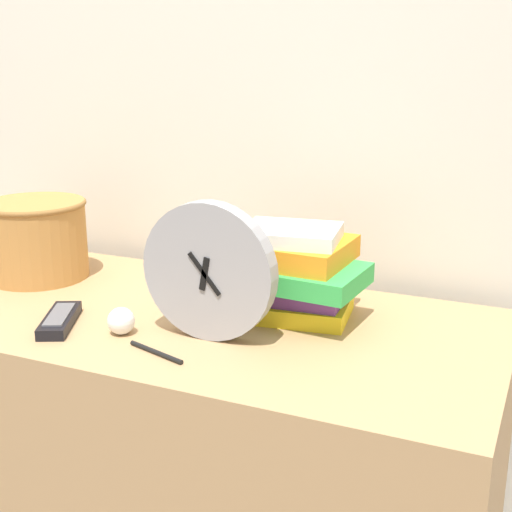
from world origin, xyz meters
TOP-DOWN VIEW (x-y plane):
  - wall_back at (0.00, 0.63)m, footprint 6.00×0.04m
  - desk at (0.00, 0.28)m, footprint 1.37×0.56m
  - desk_clock at (0.19, 0.20)m, footprint 0.24×0.04m
  - book_stack at (0.29, 0.35)m, footprint 0.25×0.21m
  - basket at (-0.31, 0.35)m, footprint 0.22×0.22m
  - tv_remote at (-0.08, 0.14)m, footprint 0.11×0.16m
  - crumpled_paper_ball at (0.04, 0.15)m, footprint 0.05×0.05m
  - pen at (0.15, 0.10)m, footprint 0.12×0.04m

SIDE VIEW (x-z plane):
  - desk at x=0.00m, z-range 0.00..0.74m
  - pen at x=0.15m, z-range 0.74..0.75m
  - tv_remote at x=-0.08m, z-range 0.74..0.77m
  - crumpled_paper_ball at x=0.04m, z-range 0.74..0.79m
  - book_stack at x=0.29m, z-range 0.75..0.92m
  - basket at x=-0.31m, z-range 0.75..0.92m
  - desk_clock at x=0.19m, z-range 0.74..0.99m
  - wall_back at x=0.00m, z-range 0.00..2.40m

